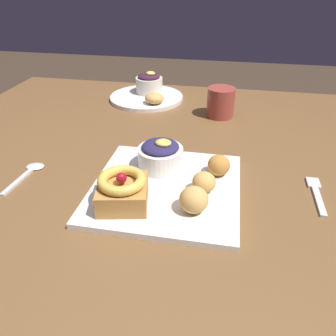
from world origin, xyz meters
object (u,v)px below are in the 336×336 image
(cake_slice, at_px, (122,190))
(fork, at_px, (316,193))
(fritter_front, at_px, (219,165))
(back_pastry, at_px, (154,98))
(fritter_back, at_px, (204,182))
(spoon, at_px, (28,173))
(fritter_middle, at_px, (194,200))
(back_ramekin, at_px, (149,83))
(coffee_mug, at_px, (221,102))
(back_plate, at_px, (147,98))
(front_plate, at_px, (166,188))
(berry_ramekin, at_px, (161,155))

(cake_slice, distance_m, fork, 0.38)
(fritter_front, relative_size, fork, 0.38)
(fritter_front, distance_m, back_pastry, 0.44)
(fritter_back, bearing_deg, spoon, 178.53)
(fritter_middle, bearing_deg, back_pastry, 110.07)
(back_ramekin, bearing_deg, fritter_back, -66.40)
(back_pastry, xyz_separation_m, fork, (0.41, -0.39, -0.03))
(cake_slice, distance_m, coffee_mug, 0.49)
(fritter_middle, xyz_separation_m, back_pastry, (-0.18, 0.50, -0.01))
(back_plate, height_order, fork, back_plate)
(front_plate, distance_m, back_ramekin, 0.56)
(back_pastry, height_order, spoon, back_pastry)
(fritter_middle, height_order, back_plate, fritter_middle)
(back_plate, xyz_separation_m, back_ramekin, (0.00, 0.03, 0.04))
(spoon, bearing_deg, back_pastry, -19.06)
(back_plate, bearing_deg, fritter_middle, -68.28)
(back_plate, height_order, back_ramekin, back_ramekin)
(coffee_mug, bearing_deg, back_plate, 158.08)
(berry_ramekin, height_order, spoon, berry_ramekin)
(berry_ramekin, xyz_separation_m, fritter_middle, (0.09, -0.13, -0.01))
(fritter_front, xyz_separation_m, back_pastry, (-0.22, 0.38, -0.00))
(back_plate, relative_size, back_ramekin, 2.69)
(front_plate, distance_m, spoon, 0.30)
(coffee_mug, bearing_deg, spoon, -134.39)
(back_plate, bearing_deg, cake_slice, -80.20)
(cake_slice, relative_size, fritter_middle, 2.05)
(berry_ramekin, relative_size, back_ramekin, 1.06)
(fritter_back, xyz_separation_m, spoon, (-0.38, 0.01, -0.03))
(cake_slice, height_order, fork, cake_slice)
(back_ramekin, height_order, fork, back_ramekin)
(fritter_middle, relative_size, back_pastry, 0.88)
(back_plate, xyz_separation_m, coffee_mug, (0.25, -0.10, 0.04))
(berry_ramekin, relative_size, fritter_front, 2.03)
(fritter_middle, relative_size, back_plate, 0.21)
(cake_slice, bearing_deg, back_pastry, 96.39)
(berry_ramekin, bearing_deg, back_ramekin, 106.31)
(cake_slice, height_order, back_plate, cake_slice)
(fritter_back, xyz_separation_m, back_pastry, (-0.20, 0.44, -0.00))
(fritter_middle, bearing_deg, back_ramekin, 110.42)
(berry_ramekin, relative_size, spoon, 0.75)
(spoon, bearing_deg, fritter_middle, -97.36)
(back_plate, relative_size, coffee_mug, 2.84)
(fritter_middle, relative_size, fork, 0.42)
(front_plate, relative_size, back_ramekin, 3.18)
(front_plate, height_order, cake_slice, cake_slice)
(cake_slice, height_order, back_ramekin, back_ramekin)
(fritter_back, distance_m, back_pastry, 0.48)
(back_pastry, distance_m, coffee_mug, 0.21)
(front_plate, xyz_separation_m, cake_slice, (-0.07, -0.07, 0.04))
(berry_ramekin, relative_size, back_plate, 0.39)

